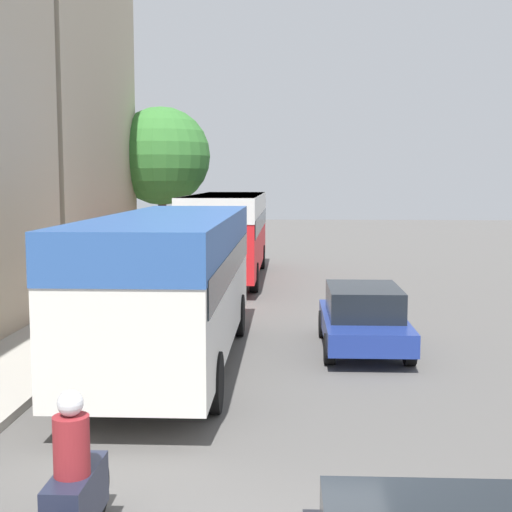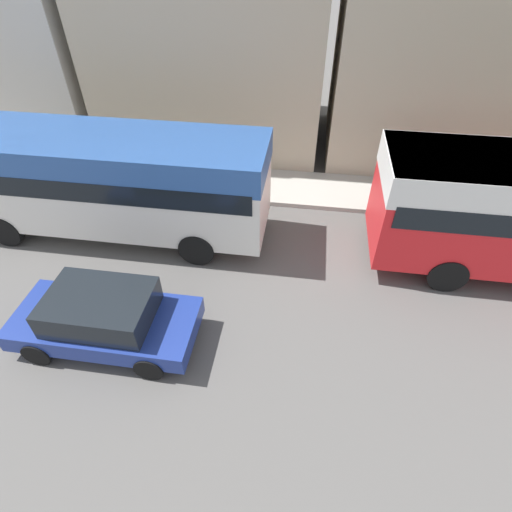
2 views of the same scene
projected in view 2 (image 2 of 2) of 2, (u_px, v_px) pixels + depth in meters
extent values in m
cube|color=silver|center=(104.00, 179.00, 11.25)|extent=(2.42, 9.22, 2.57)
cube|color=#2D569E|center=(96.00, 150.00, 10.65)|extent=(2.45, 9.26, 0.77)
cube|color=black|center=(101.00, 169.00, 11.03)|extent=(2.47, 8.85, 0.57)
cylinder|color=black|center=(215.00, 203.00, 12.62)|extent=(0.28, 1.00, 1.00)
cylinder|color=black|center=(197.00, 248.00, 10.96)|extent=(0.28, 1.00, 1.00)
cylinder|color=black|center=(47.00, 189.00, 13.23)|extent=(0.28, 1.00, 1.00)
cylinder|color=black|center=(6.00, 230.00, 11.58)|extent=(0.28, 1.00, 1.00)
cylinder|color=black|center=(431.00, 221.00, 11.91)|extent=(0.28, 1.00, 1.00)
cylinder|color=black|center=(447.00, 274.00, 10.20)|extent=(0.28, 1.00, 1.00)
cube|color=navy|center=(106.00, 323.00, 8.94)|extent=(1.77, 4.07, 0.46)
cube|color=black|center=(100.00, 307.00, 8.58)|extent=(1.56, 2.24, 0.64)
cylinder|color=black|center=(38.00, 353.00, 8.63)|extent=(0.22, 0.64, 0.64)
cylinder|color=black|center=(74.00, 298.00, 9.83)|extent=(0.22, 0.64, 0.64)
cylinder|color=black|center=(150.00, 367.00, 8.36)|extent=(0.22, 0.64, 0.64)
cylinder|color=black|center=(173.00, 309.00, 9.56)|extent=(0.22, 0.64, 0.64)
cylinder|color=#232838|center=(398.00, 176.00, 13.74)|extent=(0.29, 0.29, 0.83)
cylinder|color=black|center=(404.00, 156.00, 13.23)|extent=(0.36, 0.36, 0.69)
sphere|color=tan|center=(407.00, 143.00, 12.93)|extent=(0.23, 0.23, 0.23)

